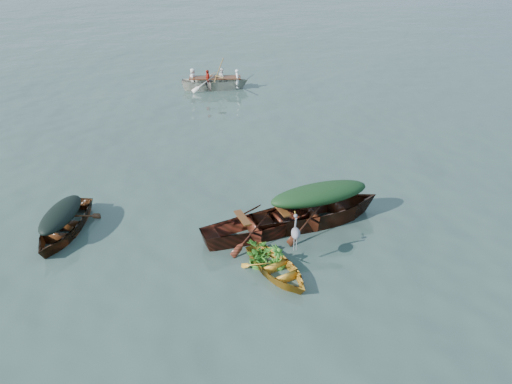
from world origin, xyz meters
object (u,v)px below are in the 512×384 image
yellow_dinghy (277,274)px  green_tarp_boat (318,223)px  rowed_boat (215,89)px  heron (296,238)px  dark_covered_boat (65,234)px  open_wooden_boat (262,235)px

yellow_dinghy → green_tarp_boat: (1.29, 2.25, 0.00)m
rowed_boat → heron: bearing=-171.7°
yellow_dinghy → dark_covered_boat: 5.86m
dark_covered_boat → heron: (5.97, -1.61, 0.80)m
green_tarp_boat → rowed_boat: bearing=-5.3°
dark_covered_boat → open_wooden_boat: (5.26, -0.24, 0.00)m
yellow_dinghy → open_wooden_boat: 1.71m
heron → green_tarp_boat: bearing=35.4°
yellow_dinghy → green_tarp_boat: green_tarp_boat is taller
dark_covered_boat → heron: bearing=-7.3°
yellow_dinghy → open_wooden_boat: open_wooden_boat is taller
rowed_boat → heron: (2.43, -14.59, 0.80)m
yellow_dinghy → heron: bearing=5.2°
dark_covered_boat → rowed_boat: size_ratio=0.79×
yellow_dinghy → dark_covered_boat: dark_covered_boat is taller
green_tarp_boat → dark_covered_boat: bearing=72.9°
green_tarp_boat → heron: bearing=136.5°
yellow_dinghy → open_wooden_boat: (-0.27, 1.69, 0.00)m
yellow_dinghy → rowed_boat: size_ratio=0.58×
yellow_dinghy → dark_covered_boat: (-5.53, 1.93, 0.00)m
open_wooden_boat → rowed_boat: rowed_boat is taller
heron → dark_covered_boat: bearing=134.0°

